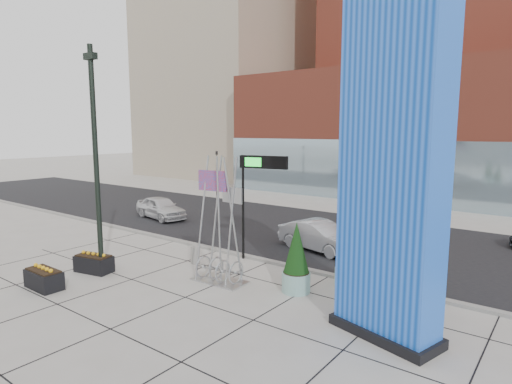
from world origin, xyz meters
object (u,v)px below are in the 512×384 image
Objects in this scene: concrete_bollard at (195,254)px; overhead_street_sign at (257,171)px; blue_pylon at (393,163)px; public_art_sculpture at (219,249)px; car_silver_mid at (320,236)px; lamp_post at (97,184)px; car_white_west at (161,208)px.

concrete_bollard is 4.55m from overhead_street_sign.
concrete_bollard is (-9.08, 1.53, -4.51)m from blue_pylon.
overhead_street_sign is at bearing 170.21° from blue_pylon.
overhead_street_sign is (-0.34, 2.88, 2.75)m from public_art_sculpture.
overhead_street_sign is 4.79m from car_silver_mid.
blue_pylon reaches higher than car_silver_mid.
lamp_post reaches higher than car_white_west.
blue_pylon is 1.13× the size of lamp_post.
public_art_sculpture is at bearing 26.42° from lamp_post.
lamp_post is at bearing -155.34° from public_art_sculpture.
concrete_bollard is (2.04, 3.29, -3.29)m from lamp_post.
overhead_street_sign is (4.10, 5.09, 0.34)m from lamp_post.
car_white_west is (-8.57, 5.39, 0.33)m from concrete_bollard.
blue_pylon is 2.16× the size of overhead_street_sign.
car_silver_mid is (3.42, 4.97, 0.32)m from concrete_bollard.
car_silver_mid is at bearing 78.62° from public_art_sculpture.
concrete_bollard is 0.19× the size of car_white_west.
blue_pylon is at bearing -100.89° from car_white_west.
blue_pylon is 19.42m from car_white_west.
lamp_post is at bearing -140.56° from overhead_street_sign.
public_art_sculpture is 1.12× the size of car_silver_mid.
lamp_post is 10.34m from car_silver_mid.
concrete_bollard is at bearing 153.99° from public_art_sculpture.
overhead_street_sign reaches higher than concrete_bollard.
car_white_west is at bearing 126.93° from lamp_post.
public_art_sculpture is at bearing -110.01° from car_white_west.
concrete_bollard is (-2.40, 1.08, -0.89)m from public_art_sculpture.
blue_pylon reaches higher than car_white_west.
lamp_post is 1.92× the size of overhead_street_sign.
overhead_street_sign is at bearing 95.00° from public_art_sculpture.
car_silver_mid is (1.37, 3.17, -3.32)m from overhead_street_sign.
overhead_street_sign is at bearing 169.46° from car_silver_mid.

